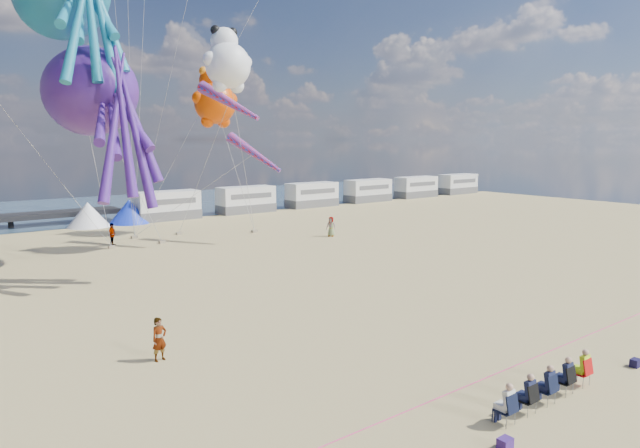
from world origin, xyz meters
The scene contains 27 objects.
ground centered at (0.00, 0.00, 0.00)m, with size 120.00×120.00×0.00m, color tan.
water centered at (0.00, 55.00, 0.02)m, with size 120.00×120.00×0.00m, color #344D63.
motorhome_0 centered at (6.00, 40.00, 1.50)m, with size 6.60×2.50×3.00m, color silver.
motorhome_1 centered at (15.50, 40.00, 1.50)m, with size 6.60×2.50×3.00m, color silver.
motorhome_2 centered at (25.00, 40.00, 1.50)m, with size 6.60×2.50×3.00m, color silver.
motorhome_3 centered at (34.50, 40.00, 1.50)m, with size 6.60×2.50×3.00m, color silver.
motorhome_4 centered at (44.00, 40.00, 1.50)m, with size 6.60×2.50×3.00m, color silver.
motorhome_5 centered at (53.50, 40.00, 1.50)m, with size 6.60×2.50×3.00m, color silver.
tent_white centered at (-2.00, 40.00, 1.20)m, with size 4.00×4.00×2.40m, color white.
tent_blue centered at (2.00, 40.00, 1.20)m, with size 4.00×4.00×2.40m, color #1933CC.
spectator_row centered at (-1.64, -7.30, 0.65)m, with size 6.10×0.90×1.30m, color black, non-canonical shape.
cooler_purple centered at (-5.02, -8.13, 0.16)m, with size 0.40×0.30×0.32m, color #3C1E71.
cooler_navy centered at (3.70, -7.77, 0.15)m, with size 0.38×0.28×0.30m, color #161239.
rope_line centered at (0.00, -5.00, 0.02)m, with size 0.03×0.03×34.00m, color #F2338C.
standing_person centered at (-9.90, 3.65, 0.84)m, with size 0.61×0.40×1.69m, color tan.
beachgoer_3 centered at (-3.50, 28.53, 0.92)m, with size 1.18×0.68×1.83m, color #7F6659.
beachgoer_6 centered at (12.99, 21.46, 0.86)m, with size 0.62×0.41×1.71m, color #7F6659.
sandbag_a centered at (-3.88, 27.57, 0.11)m, with size 0.50×0.35×0.22m, color gray.
sandbag_b centered at (0.05, 27.23, 0.11)m, with size 0.50×0.35×0.22m, color gray.
sandbag_c centered at (8.83, 27.33, 0.11)m, with size 0.50×0.35×0.22m, color gray.
sandbag_d centered at (2.94, 30.41, 0.11)m, with size 0.50×0.35×0.22m, color gray.
sandbag_e centered at (-0.89, 30.88, 0.11)m, with size 0.50×0.35×0.22m, color gray.
kite_octopus_purple centered at (-6.34, 22.55, 11.40)m, with size 4.62×10.78×12.33m, color #451D7F, non-canonical shape.
kite_panda centered at (3.51, 21.96, 13.73)m, with size 4.06×3.82×5.74m, color white, non-canonical shape.
kite_teddy_orange centered at (6.25, 29.31, 11.47)m, with size 4.41×4.15×6.22m, color #D84000, non-canonical shape.
windsock_mid centered at (4.59, 23.85, 11.21)m, with size 1.00×6.22×6.22m, color red, non-canonical shape.
windsock_right centered at (6.66, 23.59, 7.20)m, with size 0.90×5.66×5.66m, color red, non-canonical shape.
Camera 1 is at (-17.84, -16.37, 8.32)m, focal length 32.00 mm.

